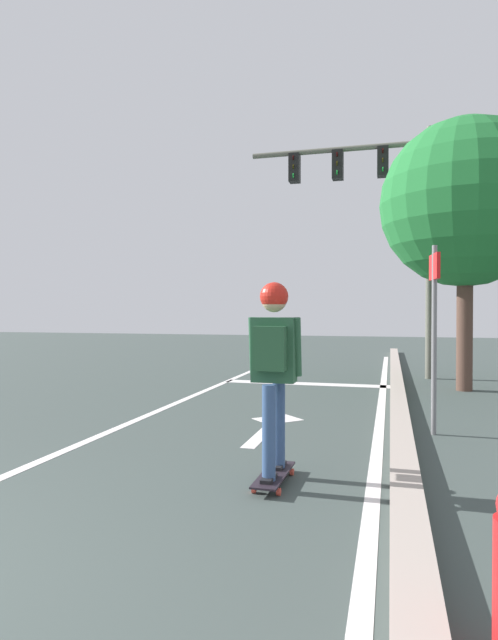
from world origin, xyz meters
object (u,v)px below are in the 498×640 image
(skater, at_px, (274,354))
(roadside_tree, at_px, (465,204))
(skateboard, at_px, (274,475))
(traffic_signal_mast, at_px, (376,199))
(street_sign_post, at_px, (434,311))

(skater, bearing_deg, roadside_tree, 69.40)
(skateboard, distance_m, skater, 1.03)
(traffic_signal_mast, xyz_separation_m, roadside_tree, (1.63, -1.63, -0.52))
(roadside_tree, bearing_deg, skater, -110.60)
(street_sign_post, xyz_separation_m, roadside_tree, (0.81, 3.77, 1.96))
(skater, xyz_separation_m, traffic_signal_mast, (0.62, 7.62, 2.83))
(skateboard, relative_size, traffic_signal_mast, 0.15)
(skateboard, distance_m, street_sign_post, 2.97)
(traffic_signal_mast, height_order, street_sign_post, traffic_signal_mast)
(skateboard, distance_m, roadside_tree, 7.20)
(skater, bearing_deg, traffic_signal_mast, 85.34)
(traffic_signal_mast, relative_size, street_sign_post, 2.43)
(skater, distance_m, roadside_tree, 6.81)
(traffic_signal_mast, bearing_deg, roadside_tree, -44.98)
(skateboard, bearing_deg, roadside_tree, 69.35)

